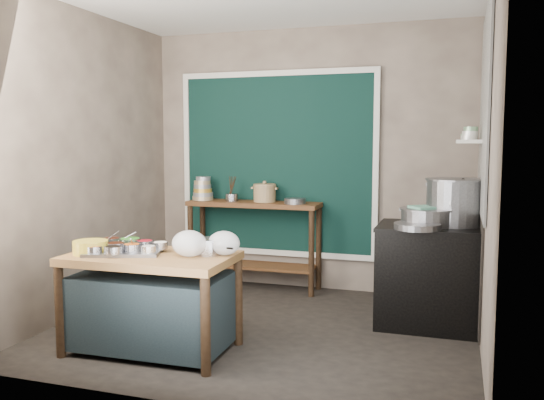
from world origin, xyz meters
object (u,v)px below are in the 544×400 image
(yellow_basin, at_px, (91,247))
(stock_pot, at_px, (455,202))
(condiment_tray, at_px, (124,251))
(back_counter, at_px, (254,245))
(steamer, at_px, (427,217))
(ceramic_crock, at_px, (265,194))
(stove_block, at_px, (431,277))
(utensil_cup, at_px, (232,197))
(prep_table, at_px, (152,303))
(saucepan, at_px, (209,247))

(yellow_basin, bearing_deg, stock_pot, 29.84)
(condiment_tray, bearing_deg, yellow_basin, -153.08)
(back_counter, height_order, steamer, steamer)
(ceramic_crock, bearing_deg, stove_block, -23.00)
(utensil_cup, xyz_separation_m, ceramic_crock, (0.36, 0.05, 0.05))
(back_counter, bearing_deg, stove_block, -21.02)
(condiment_tray, bearing_deg, prep_table, 2.12)
(stock_pot, bearing_deg, utensil_cup, 164.90)
(prep_table, distance_m, yellow_basin, 0.63)
(saucepan, bearing_deg, prep_table, -142.40)
(stove_block, bearing_deg, utensil_cup, 161.76)
(stove_block, bearing_deg, stock_pot, 24.86)
(back_counter, height_order, condiment_tray, back_counter)
(stove_block, height_order, yellow_basin, yellow_basin)
(stove_block, relative_size, ceramic_crock, 3.49)
(ceramic_crock, bearing_deg, utensil_cup, -171.84)
(prep_table, height_order, stock_pot, stock_pot)
(prep_table, bearing_deg, condiment_tray, -178.92)
(condiment_tray, height_order, stock_pot, stock_pot)
(condiment_tray, distance_m, ceramic_crock, 2.13)
(yellow_basin, bearing_deg, prep_table, 15.28)
(ceramic_crock, xyz_separation_m, steamer, (1.74, -0.80, -0.08))
(back_counter, xyz_separation_m, condiment_tray, (-0.32, -2.04, 0.29))
(utensil_cup, bearing_deg, ceramic_crock, 8.16)
(prep_table, xyz_separation_m, ceramic_crock, (0.21, 2.06, 0.66))
(prep_table, height_order, ceramic_crock, ceramic_crock)
(stock_pot, distance_m, steamer, 0.28)
(steamer, bearing_deg, saucepan, -143.74)
(prep_table, relative_size, yellow_basin, 4.76)
(yellow_basin, relative_size, ceramic_crock, 1.02)
(utensil_cup, relative_size, ceramic_crock, 0.54)
(ceramic_crock, bearing_deg, prep_table, -95.91)
(stock_pot, bearing_deg, yellow_basin, -150.16)
(yellow_basin, bearing_deg, back_counter, 75.81)
(stove_block, distance_m, ceramic_crock, 2.04)
(back_counter, distance_m, utensil_cup, 0.57)
(utensil_cup, bearing_deg, yellow_basin, -97.97)
(utensil_cup, xyz_separation_m, steamer, (2.10, -0.75, -0.04))
(utensil_cup, bearing_deg, prep_table, -85.84)
(yellow_basin, height_order, stock_pot, stock_pot)
(back_counter, bearing_deg, ceramic_crock, 14.22)
(utensil_cup, bearing_deg, steamer, -19.69)
(condiment_tray, height_order, steamer, steamer)
(back_counter, xyz_separation_m, saucepan, (0.32, -1.90, 0.34))
(stove_block, bearing_deg, yellow_basin, -149.82)
(steamer, bearing_deg, stove_block, 42.86)
(prep_table, xyz_separation_m, utensil_cup, (-0.15, 2.01, 0.62))
(prep_table, relative_size, stock_pot, 2.43)
(prep_table, distance_m, stove_block, 2.39)
(back_counter, bearing_deg, yellow_basin, -104.19)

